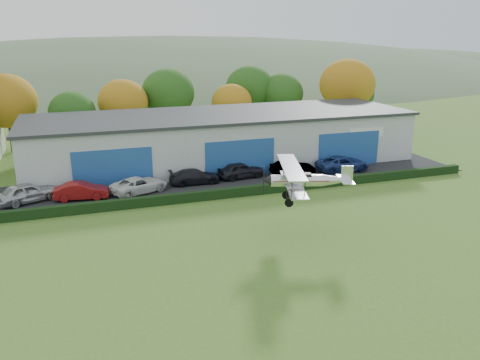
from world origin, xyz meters
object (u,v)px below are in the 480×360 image
object	(u,v)px
hangar	(222,138)
car_0	(28,192)
car_4	(241,170)
biplane	(304,179)
car_3	(195,176)
car_6	(343,164)
car_2	(139,185)
car_1	(81,191)
car_5	(293,168)

from	to	relation	value
hangar	car_0	distance (m)	20.67
car_4	biplane	distance (m)	14.44
car_3	car_4	xyz separation A→B (m)	(4.65, 0.35, 0.08)
car_0	car_6	bearing A→B (deg)	-113.59
car_3	car_4	distance (m)	4.66
car_0	biplane	bearing A→B (deg)	-148.76
biplane	car_0	bearing A→B (deg)	162.02
car_0	biplane	distance (m)	22.97
car_3	car_4	world-z (taller)	car_4
car_0	car_4	xyz separation A→B (m)	(18.93, 0.97, -0.07)
car_0	car_6	distance (m)	29.45
car_6	car_4	bearing A→B (deg)	83.81
car_4	hangar	bearing A→B (deg)	-7.56
car_3	car_6	world-z (taller)	car_6
car_2	car_4	xyz separation A→B (m)	(9.89, 1.41, 0.06)
car_4	car_1	bearing A→B (deg)	90.15
car_4	car_5	size ratio (longest dim) A/B	1.03
car_1	car_4	distance (m)	14.80
hangar	car_1	distance (m)	17.17
car_0	car_2	size ratio (longest dim) A/B	0.97
car_1	car_3	xyz separation A→B (m)	(10.07, 1.28, -0.05)
car_0	car_1	distance (m)	4.27
hangar	biplane	world-z (taller)	hangar
hangar	car_3	bearing A→B (deg)	-124.17
car_2	car_3	bearing A→B (deg)	-102.10
hangar	car_1	world-z (taller)	hangar
car_2	car_6	size ratio (longest dim) A/B	0.92
car_3	hangar	bearing A→B (deg)	-32.99
car_2	car_0	bearing A→B (deg)	63.63
car_2	car_4	world-z (taller)	car_4
hangar	car_5	distance (m)	9.09
hangar	car_5	xyz separation A→B (m)	(4.98, -7.36, -1.89)
biplane	hangar	bearing A→B (deg)	105.88
car_1	biplane	size ratio (longest dim) A/B	0.64
hangar	car_4	size ratio (longest dim) A/B	9.07
car_2	car_6	xyz separation A→B (m)	(20.41, 0.42, 0.06)
car_5	biplane	distance (m)	14.89
car_3	car_4	size ratio (longest dim) A/B	1.05
car_1	car_3	size ratio (longest dim) A/B	0.94
car_2	car_5	size ratio (longest dim) A/B	1.15
car_0	car_1	size ratio (longest dim) A/B	1.10
car_4	car_2	bearing A→B (deg)	91.94
car_5	car_2	bearing A→B (deg)	99.93
car_2	car_6	world-z (taller)	car_6
car_6	car_1	bearing A→B (deg)	90.63
car_0	car_1	bearing A→B (deg)	-122.48
car_4	car_0	bearing A→B (deg)	86.75
car_4	car_5	distance (m)	5.18
car_1	car_2	world-z (taller)	car_1
car_5	car_6	world-z (taller)	car_6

